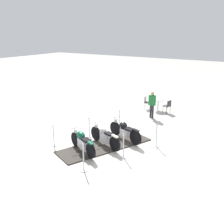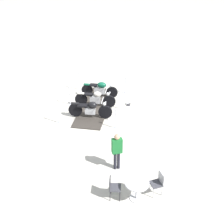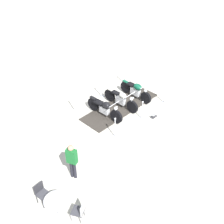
% 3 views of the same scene
% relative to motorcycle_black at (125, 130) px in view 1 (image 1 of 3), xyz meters
% --- Properties ---
extents(ground_plane, '(80.00, 80.00, 0.00)m').
position_rel_motorcycle_black_xyz_m(ground_plane, '(-0.44, -1.11, -0.53)').
color(ground_plane, beige).
extents(display_platform, '(3.15, 4.81, 0.05)m').
position_rel_motorcycle_black_xyz_m(display_platform, '(-0.44, -1.11, -0.51)').
color(display_platform, '#38332D').
rests_on(display_platform, ground_plane).
extents(motorcycle_black, '(2.19, 1.03, 1.05)m').
position_rel_motorcycle_black_xyz_m(motorcycle_black, '(0.00, 0.00, 0.00)').
color(motorcycle_black, black).
rests_on(motorcycle_black, display_platform).
extents(motorcycle_cream, '(2.17, 1.08, 1.02)m').
position_rel_motorcycle_black_xyz_m(motorcycle_cream, '(-0.47, -1.10, -0.02)').
color(motorcycle_cream, black).
rests_on(motorcycle_cream, display_platform).
extents(motorcycle_forest, '(2.04, 1.10, 0.98)m').
position_rel_motorcycle_black_xyz_m(motorcycle_forest, '(-0.94, -2.20, 0.00)').
color(motorcycle_forest, black).
rests_on(motorcycle_forest, display_platform).
extents(stanchion_right_mid, '(0.30, 0.30, 1.06)m').
position_rel_motorcycle_black_xyz_m(stanchion_right_mid, '(-1.78, -0.55, -0.16)').
color(stanchion_right_mid, silver).
rests_on(stanchion_right_mid, ground_plane).
extents(stanchion_left_rear, '(0.34, 0.34, 1.15)m').
position_rel_motorcycle_black_xyz_m(stanchion_left_rear, '(0.14, -3.48, -0.16)').
color(stanchion_left_rear, silver).
rests_on(stanchion_left_rear, ground_plane).
extents(stanchion_left_front, '(0.34, 0.34, 1.15)m').
position_rel_motorcycle_black_xyz_m(stanchion_left_front, '(1.66, 0.12, -0.17)').
color(stanchion_left_front, silver).
rests_on(stanchion_left_front, ground_plane).
extents(stanchion_right_rear, '(0.34, 0.34, 1.05)m').
position_rel_motorcycle_black_xyz_m(stanchion_right_rear, '(-2.54, -2.35, -0.21)').
color(stanchion_right_rear, silver).
rests_on(stanchion_right_rear, ground_plane).
extents(stanchion_left_mid, '(0.31, 0.31, 1.13)m').
position_rel_motorcycle_black_xyz_m(stanchion_left_mid, '(0.90, -1.68, -0.15)').
color(stanchion_left_mid, silver).
rests_on(stanchion_left_mid, ground_plane).
extents(stanchion_right_front, '(0.32, 0.32, 1.11)m').
position_rel_motorcycle_black_xyz_m(stanchion_right_front, '(-1.02, 1.25, -0.16)').
color(stanchion_right_front, silver).
rests_on(stanchion_right_front, ground_plane).
extents(info_placard, '(0.37, 0.43, 0.22)m').
position_rel_motorcycle_black_xyz_m(info_placard, '(-2.32, -0.90, -0.46)').
color(info_placard, '#333338').
rests_on(info_placard, ground_plane).
extents(cafe_table, '(0.86, 0.86, 0.77)m').
position_rel_motorcycle_black_xyz_m(cafe_table, '(-0.64, 5.76, 0.06)').
color(cafe_table, '#B7B7BC').
rests_on(cafe_table, ground_plane).
extents(cafe_chair_near_table, '(0.44, 0.44, 0.90)m').
position_rel_motorcycle_black_xyz_m(cafe_chair_near_table, '(-1.45, 5.68, -0.01)').
color(cafe_chair_near_table, '#B7B7BC').
rests_on(cafe_chair_near_table, ground_plane).
extents(cafe_chair_across_table, '(0.50, 0.50, 0.88)m').
position_rel_motorcycle_black_xyz_m(cafe_chair_across_table, '(0.14, 5.51, -0.01)').
color(cafe_chair_across_table, '#2D2D33').
rests_on(cafe_chair_across_table, ground_plane).
extents(bystander_person, '(0.40, 0.22, 1.67)m').
position_rel_motorcycle_black_xyz_m(bystander_person, '(-0.35, 4.07, 0.46)').
color(bystander_person, '#23232D').
rests_on(bystander_person, ground_plane).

